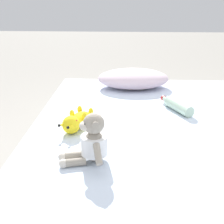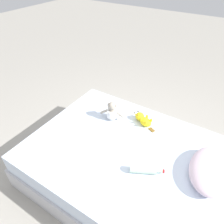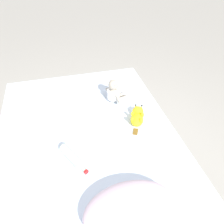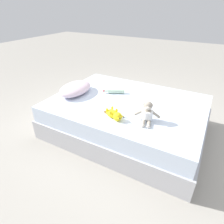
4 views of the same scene
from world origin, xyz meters
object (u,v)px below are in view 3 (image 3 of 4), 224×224
at_px(plush_yellow_creature, 137,116).
at_px(glass_bottle, 72,157).
at_px(bed, 89,152).
at_px(pillow, 131,210).
at_px(plush_monkey, 114,92).

bearing_deg(plush_yellow_creature, glass_bottle, 26.63).
bearing_deg(bed, pillow, 99.99).
bearing_deg(glass_bottle, plush_monkey, -127.10).
bearing_deg(plush_yellow_creature, plush_monkey, -70.17).
xyz_separation_m(plush_monkey, plush_yellow_creature, (-0.12, 0.34, -0.05)).
bearing_deg(glass_bottle, pillow, 119.45).
height_order(bed, pillow, pillow).
distance_m(plush_monkey, glass_bottle, 0.81).
bearing_deg(glass_bottle, bed, -120.78).
distance_m(pillow, plush_monkey, 1.16).
xyz_separation_m(bed, plush_monkey, (-0.34, -0.39, 0.34)).
xyz_separation_m(pillow, plush_monkey, (-0.20, -1.14, 0.02)).
relative_size(pillow, plush_yellow_creature, 1.83).
relative_size(pillow, glass_bottle, 1.99).
bearing_deg(pillow, plush_monkey, -100.09).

